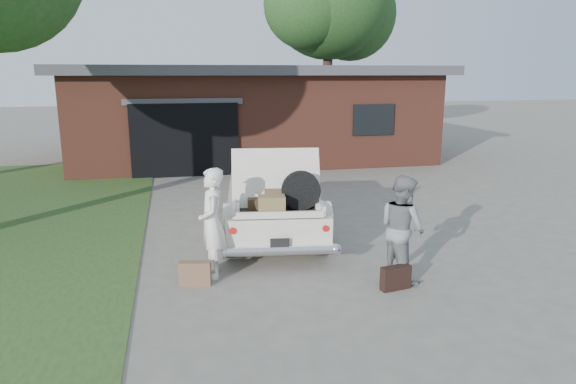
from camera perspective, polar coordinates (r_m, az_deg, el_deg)
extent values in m
plane|color=gray|center=(8.47, 0.90, -8.18)|extent=(90.00, 90.00, 0.00)
cube|color=brown|center=(19.44, -4.25, 8.42)|extent=(12.00, 7.00, 3.00)
cube|color=#4C4C51|center=(19.38, -4.33, 13.28)|extent=(12.80, 7.80, 0.30)
cube|color=black|center=(15.84, -11.35, 5.69)|extent=(3.20, 0.30, 2.20)
cube|color=#4C4C51|center=(15.67, -11.54, 9.83)|extent=(3.50, 0.12, 0.18)
cube|color=black|center=(16.96, 9.47, 7.93)|extent=(1.40, 0.08, 1.00)
cylinder|color=#38281E|center=(24.80, 4.39, 11.96)|extent=(0.44, 0.44, 5.20)
sphere|color=#355A25|center=(25.88, 7.00, 18.96)|extent=(4.27, 4.27, 4.27)
sphere|color=#355A25|center=(23.98, 2.30, 20.18)|extent=(3.99, 3.99, 3.99)
cube|color=white|center=(10.18, -1.79, -1.23)|extent=(2.28, 4.62, 0.58)
cube|color=beige|center=(10.33, -1.89, 1.88)|extent=(1.69, 1.96, 0.46)
cube|color=black|center=(11.16, -2.11, 2.62)|extent=(1.37, 0.26, 0.39)
cube|color=black|center=(9.51, -1.62, 0.79)|extent=(1.37, 0.26, 0.39)
cylinder|color=black|center=(8.80, -6.35, -5.39)|extent=(0.27, 0.61, 0.58)
cylinder|color=black|center=(8.89, 3.78, -5.14)|extent=(0.27, 0.61, 0.58)
cylinder|color=black|center=(11.70, -5.98, -0.72)|extent=(0.27, 0.61, 0.58)
cylinder|color=black|center=(11.77, 1.63, -0.57)|extent=(0.27, 0.61, 0.58)
cylinder|color=silver|center=(8.08, -0.92, -6.54)|extent=(1.82, 0.41, 0.16)
cylinder|color=#A5140F|center=(8.02, -6.16, -4.24)|extent=(0.12, 0.10, 0.11)
cylinder|color=#A5140F|center=(8.11, 4.17, -4.00)|extent=(0.12, 0.10, 0.11)
cube|color=black|center=(8.02, -0.92, -5.69)|extent=(0.30, 0.06, 0.15)
cube|color=black|center=(8.48, -1.20, -2.03)|extent=(1.49, 1.15, 0.04)
cube|color=white|center=(8.45, -6.01, -1.54)|extent=(0.19, 0.97, 0.16)
cube|color=white|center=(8.53, 3.55, -1.34)|extent=(0.19, 0.97, 0.16)
cube|color=white|center=(8.00, -0.98, -2.56)|extent=(1.41, 0.25, 0.11)
cube|color=white|center=(8.65, -1.34, 1.60)|extent=(1.53, 0.63, 0.95)
cube|color=#4B3420|center=(8.58, -2.70, -1.14)|extent=(0.58, 0.42, 0.17)
cube|color=olive|center=(8.15, -1.83, -1.45)|extent=(0.46, 0.33, 0.30)
cube|color=black|center=(8.68, -1.07, -0.96)|extent=(0.60, 0.44, 0.17)
cube|color=brown|center=(8.57, -1.22, -0.14)|extent=(0.46, 0.33, 0.15)
cylinder|color=black|center=(8.39, 1.45, 0.18)|extent=(0.65, 0.23, 0.64)
imported|color=white|center=(7.87, -8.43, -3.46)|extent=(0.42, 0.63, 1.70)
imported|color=gray|center=(7.89, 12.57, -3.92)|extent=(0.78, 0.91, 1.61)
cube|color=brown|center=(7.80, -10.29, -8.88)|extent=(0.49, 0.24, 0.36)
cube|color=black|center=(7.69, 11.87, -9.31)|extent=(0.47, 0.22, 0.35)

